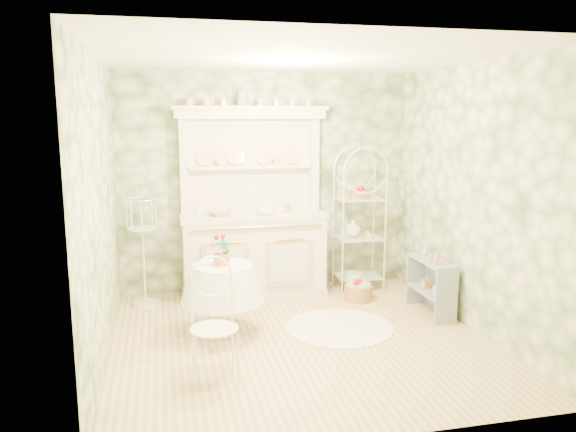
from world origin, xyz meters
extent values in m
plane|color=#CFB685|center=(0.00, 0.00, 0.00)|extent=(3.60, 3.60, 0.00)
plane|color=white|center=(0.00, 0.00, 2.70)|extent=(3.60, 3.60, 0.00)
plane|color=beige|center=(-1.80, 0.00, 1.35)|extent=(3.60, 3.60, 0.00)
plane|color=beige|center=(1.80, 0.00, 1.35)|extent=(3.60, 3.60, 0.00)
plane|color=beige|center=(0.00, 1.80, 1.35)|extent=(3.60, 3.60, 0.00)
plane|color=beige|center=(0.00, -1.80, 1.35)|extent=(3.60, 3.60, 0.00)
cube|color=white|center=(-0.20, 1.52, 1.15)|extent=(1.87, 0.61, 2.29)
cube|color=white|center=(1.14, 1.50, 0.83)|extent=(0.53, 0.39, 1.67)
cube|color=#8290A2|center=(1.60, 0.40, 0.31)|extent=(0.29, 0.73, 0.62)
cylinder|color=white|center=(-0.71, 0.33, 0.38)|extent=(0.90, 0.90, 0.76)
cube|color=white|center=(-0.89, -0.69, 0.39)|extent=(0.41, 0.41, 0.78)
cube|color=white|center=(-1.50, 1.39, 0.73)|extent=(0.39, 0.39, 1.47)
cylinder|color=#A67B4F|center=(0.98, 1.02, 0.11)|extent=(0.40, 0.40, 0.21)
cylinder|color=white|center=(0.49, 0.21, 0.00)|extent=(1.44, 1.44, 0.01)
imported|color=white|center=(-0.61, 1.49, 1.02)|extent=(0.35, 0.35, 0.07)
imported|color=white|center=(-0.07, 1.43, 1.02)|extent=(0.25, 0.25, 0.07)
imported|color=white|center=(-0.56, 1.68, 1.61)|extent=(0.13, 0.13, 0.09)
imported|color=white|center=(0.12, 1.68, 1.61)|extent=(0.13, 0.13, 0.10)
imported|color=#3F7238|center=(-0.70, 0.30, 0.85)|extent=(0.15, 0.11, 0.27)
imported|color=#CB8740|center=(1.55, 0.20, 0.68)|extent=(0.08, 0.08, 0.16)
imported|color=#8096BA|center=(1.58, 0.37, 0.65)|extent=(0.05, 0.05, 0.10)
imported|color=silver|center=(1.63, 0.63, 0.65)|extent=(0.08, 0.08, 0.08)
camera|label=1|loc=(-1.26, -5.08, 2.17)|focal=35.00mm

